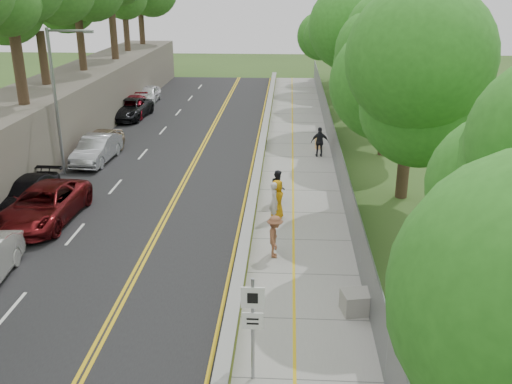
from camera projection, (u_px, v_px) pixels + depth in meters
name	position (u px, v px, depth m)	size (l,w,h in m)	color
ground	(227.00, 318.00, 18.56)	(140.00, 140.00, 0.00)	#33511E
road	(161.00, 170.00, 32.87)	(11.20, 66.00, 0.04)	black
sidewalk	(299.00, 172.00, 32.44)	(4.20, 66.00, 0.05)	gray
jersey_barrier	(259.00, 167.00, 32.46)	(0.42, 66.00, 0.60)	#BDEF13
rock_embankment	(19.00, 135.00, 32.61)	(5.00, 66.00, 4.00)	#595147
chainlink_fence	(337.00, 157.00, 31.98)	(0.04, 66.00, 2.00)	slate
trees_fenceside	(388.00, 47.00, 29.75)	(7.00, 66.00, 14.00)	#338723
streetlight	(59.00, 92.00, 30.59)	(2.52, 0.22, 8.00)	gray
signpost	(253.00, 319.00, 14.99)	(0.62, 0.09, 3.10)	gray
construction_barrel	(319.00, 142.00, 36.82)	(0.49, 0.49, 0.81)	orange
concrete_block	(358.00, 302.00, 18.70)	(1.07, 0.80, 0.71)	gray
car_2	(44.00, 205.00, 25.53)	(2.67, 5.79, 1.61)	#5C0F12
car_3	(28.00, 193.00, 27.25)	(1.94, 4.78, 1.39)	black
car_4	(99.00, 144.00, 35.09)	(1.90, 4.71, 1.61)	tan
car_5	(96.00, 149.00, 33.98)	(1.66, 4.76, 1.57)	#AEB0B6
car_6	(129.00, 109.00, 44.70)	(2.52, 5.45, 1.52)	black
car_7	(133.00, 106.00, 45.63)	(2.09, 5.13, 1.49)	maroon
car_8	(148.00, 94.00, 50.68)	(1.70, 4.23, 1.44)	white
painter_0	(277.00, 199.00, 25.88)	(0.90, 0.58, 1.83)	orange
painter_1	(274.00, 201.00, 25.74)	(0.65, 0.43, 1.79)	beige
painter_2	(278.00, 187.00, 27.58)	(0.83, 0.64, 1.70)	black
painter_3	(275.00, 237.00, 22.25)	(1.11, 0.64, 1.72)	brown
person_far	(320.00, 142.00, 34.97)	(1.08, 0.45, 1.84)	black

